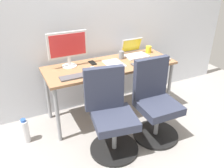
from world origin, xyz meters
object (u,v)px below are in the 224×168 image
object	(u,v)px
desktop_monitor	(68,47)
coffee_mug	(149,49)
office_chair_left	(111,116)
office_chair_right	(155,103)
water_bottle_on_floor	(25,131)
open_laptop	(134,51)

from	to	relation	value
desktop_monitor	coffee_mug	xyz separation A→B (m)	(1.16, -0.00, -0.20)
office_chair_left	office_chair_right	xyz separation A→B (m)	(0.57, 0.00, 0.00)
water_bottle_on_floor	coffee_mug	size ratio (longest dim) A/B	3.37
office_chair_right	open_laptop	xyz separation A→B (m)	(0.17, 0.77, 0.36)
open_laptop	office_chair_right	bearing A→B (deg)	-102.08
water_bottle_on_floor	open_laptop	xyz separation A→B (m)	(1.58, 0.26, 0.64)
office_chair_right	coffee_mug	distance (m)	0.95
office_chair_right	open_laptop	bearing A→B (deg)	77.92
water_bottle_on_floor	open_laptop	world-z (taller)	open_laptop
desktop_monitor	office_chair_right	bearing A→B (deg)	-45.77
open_laptop	coffee_mug	xyz separation A→B (m)	(0.24, 0.01, -0.01)
desktop_monitor	water_bottle_on_floor	bearing A→B (deg)	-158.01
desktop_monitor	open_laptop	size ratio (longest dim) A/B	1.55
desktop_monitor	open_laptop	xyz separation A→B (m)	(0.92, -0.01, -0.20)
office_chair_right	coffee_mug	xyz separation A→B (m)	(0.40, 0.78, 0.35)
office_chair_left	desktop_monitor	xyz separation A→B (m)	(-0.19, 0.78, 0.56)
office_chair_right	coffee_mug	world-z (taller)	office_chair_right
open_laptop	coffee_mug	distance (m)	0.24
desktop_monitor	coffee_mug	world-z (taller)	desktop_monitor
office_chair_right	desktop_monitor	size ratio (longest dim) A/B	1.96
office_chair_right	coffee_mug	size ratio (longest dim) A/B	10.22
desktop_monitor	open_laptop	bearing A→B (deg)	-0.38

